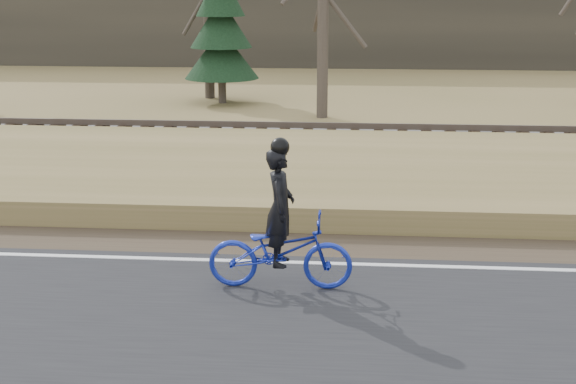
{
  "coord_description": "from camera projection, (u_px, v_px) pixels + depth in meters",
  "views": [
    {
      "loc": [
        -1.24,
        -11.35,
        4.28
      ],
      "look_at": [
        -2.22,
        0.5,
        1.1
      ],
      "focal_mm": 50.0,
      "sensor_mm": 36.0,
      "label": 1
    }
  ],
  "objects": [
    {
      "name": "conifer",
      "position": [
        221.0,
        24.0,
        27.68
      ],
      "size": [
        2.6,
        2.6,
        5.78
      ],
      "color": "#493F35",
      "rests_on": "ground"
    },
    {
      "name": "road",
      "position": [
        453.0,
        348.0,
        9.52
      ],
      "size": [
        120.0,
        6.0,
        0.06
      ],
      "primitive_type": "cube",
      "color": "black",
      "rests_on": "ground"
    },
    {
      "name": "edge_line",
      "position": [
        433.0,
        266.0,
        12.11
      ],
      "size": [
        120.0,
        0.12,
        0.01
      ],
      "primitive_type": "cube",
      "color": "silver",
      "rests_on": "road"
    },
    {
      "name": "cyclist",
      "position": [
        280.0,
        242.0,
        11.14
      ],
      "size": [
        2.02,
        0.72,
        2.15
      ],
      "rotation": [
        0.0,
        0.0,
        1.58
      ],
      "color": "#17269E",
      "rests_on": "road"
    },
    {
      "name": "treeline_backdrop",
      "position": [
        381.0,
        4.0,
        40.04
      ],
      "size": [
        120.0,
        4.0,
        6.0
      ],
      "primitive_type": "cube",
      "color": "#383328",
      "rests_on": "ground"
    },
    {
      "name": "railroad",
      "position": [
        404.0,
        137.0,
        19.5
      ],
      "size": [
        120.0,
        2.4,
        0.29
      ],
      "color": "black",
      "rests_on": "ballast"
    },
    {
      "name": "ground",
      "position": [
        434.0,
        275.0,
        11.93
      ],
      "size": [
        120.0,
        120.0,
        0.0
      ],
      "primitive_type": "plane",
      "color": "olive",
      "rests_on": "ground"
    },
    {
      "name": "shoulder",
      "position": [
        427.0,
        248.0,
        13.08
      ],
      "size": [
        120.0,
        1.6,
        0.04
      ],
      "primitive_type": "cube",
      "color": "#473A2B",
      "rests_on": "ground"
    },
    {
      "name": "ballast",
      "position": [
        404.0,
        150.0,
        19.57
      ],
      "size": [
        120.0,
        3.0,
        0.45
      ],
      "primitive_type": "cube",
      "color": "slate",
      "rests_on": "ground"
    },
    {
      "name": "embankment",
      "position": [
        415.0,
        189.0,
        15.92
      ],
      "size": [
        120.0,
        5.0,
        0.44
      ],
      "primitive_type": "cube",
      "color": "olive",
      "rests_on": "ground"
    }
  ]
}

